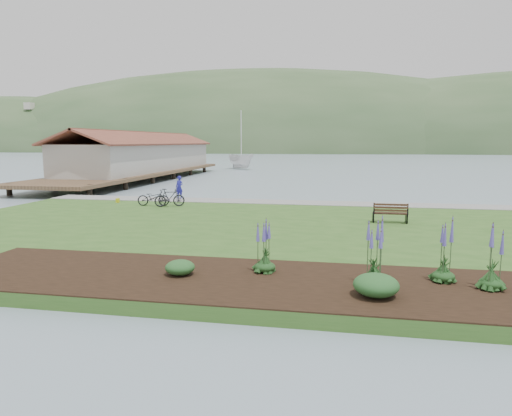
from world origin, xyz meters
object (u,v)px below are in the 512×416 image
at_px(person, 179,185).
at_px(sailboat, 241,169).
at_px(park_bench, 390,213).
at_px(bicycle_a, 153,198).

bearing_deg(person, sailboat, 113.33).
bearing_deg(person, park_bench, -11.37).
bearing_deg(person, bicycle_a, -78.50).
bearing_deg(park_bench, person, 151.41).
relative_size(person, sailboat, 0.06).
bearing_deg(sailboat, bicycle_a, -124.94).
bearing_deg(bicycle_a, person, -13.46).
relative_size(park_bench, person, 0.88).
xyz_separation_m(person, sailboat, (-4.63, 40.55, -1.32)).
distance_m(person, sailboat, 40.84).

